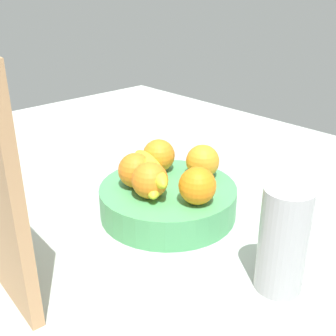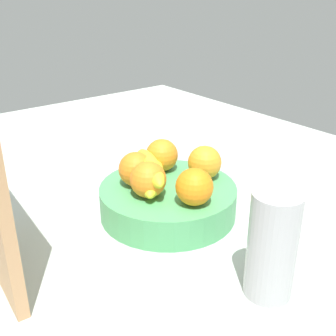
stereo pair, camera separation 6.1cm
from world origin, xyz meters
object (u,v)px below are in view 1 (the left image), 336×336
object	(u,v)px
orange_front_left	(203,161)
orange_front_right	(159,155)
orange_back_right	(198,186)
orange_back_left	(150,180)
orange_center	(136,170)
fruit_bowl	(168,200)
banana_bunch	(152,173)
thermos_tumbler	(283,240)

from	to	relation	value
orange_front_left	orange_front_right	world-z (taller)	same
orange_back_right	orange_back_left	bearing A→B (deg)	32.64
orange_front_right	orange_back_left	distance (cm)	12.15
orange_front_left	orange_back_right	bearing A→B (deg)	128.28
orange_center	orange_back_left	world-z (taller)	same
fruit_bowl	orange_front_right	distance (cm)	10.34
orange_back_right	banana_bunch	distance (cm)	10.65
orange_back_right	thermos_tumbler	distance (cm)	19.50
orange_front_left	thermos_tumbler	xyz separation A→B (cm)	(-26.31, 11.09, -1.14)
fruit_bowl	orange_center	world-z (taller)	orange_center
banana_bunch	thermos_tumbler	distance (cm)	29.81
orange_back_right	thermos_tumbler	bearing A→B (deg)	173.36
orange_front_left	orange_back_left	distance (cm)	13.71
orange_front_left	orange_back_left	size ratio (longest dim) A/B	1.00
fruit_bowl	orange_front_right	size ratio (longest dim) A/B	3.96
orange_front_left	orange_center	world-z (taller)	same
orange_center	orange_back_left	xyz separation A→B (cm)	(-5.26, 0.87, 0.00)
orange_back_left	fruit_bowl	bearing A→B (deg)	-81.24
fruit_bowl	orange_center	xyz separation A→B (cm)	(4.43, 4.49, 6.49)
orange_front_right	orange_center	distance (cm)	8.78
orange_center	banana_bunch	distance (cm)	3.15
fruit_bowl	orange_back_right	distance (cm)	10.63
orange_front_right	thermos_tumbler	bearing A→B (deg)	169.19
orange_back_left	banana_bunch	world-z (taller)	orange_back_left
fruit_bowl	orange_front_left	distance (cm)	10.66
orange_front_left	thermos_tumbler	size ratio (longest dim) A/B	0.41
orange_front_left	orange_back_left	xyz separation A→B (cm)	(0.61, 13.70, 0.00)
orange_front_left	thermos_tumbler	bearing A→B (deg)	157.14
fruit_bowl	banana_bunch	xyz separation A→B (cm)	(2.05, 2.46, 6.15)
orange_back_left	orange_back_right	distance (cm)	9.01
orange_front_right	orange_back_right	bearing A→B (deg)	164.13
banana_bunch	fruit_bowl	bearing A→B (deg)	-129.92
orange_center	orange_back_right	xyz separation A→B (cm)	(-12.84, -3.99, 0.00)
orange_front_left	banana_bunch	bearing A→B (deg)	72.09
fruit_bowl	thermos_tumbler	bearing A→B (deg)	174.33
thermos_tumbler	orange_center	bearing A→B (deg)	3.10
orange_front_left	banana_bunch	distance (cm)	11.35
orange_center	orange_back_left	bearing A→B (deg)	170.63
fruit_bowl	orange_front_right	world-z (taller)	orange_front_right
fruit_bowl	banana_bunch	bearing A→B (deg)	50.08
orange_front_left	orange_back_right	distance (cm)	11.26
orange_front_left	orange_center	size ratio (longest dim) A/B	1.00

